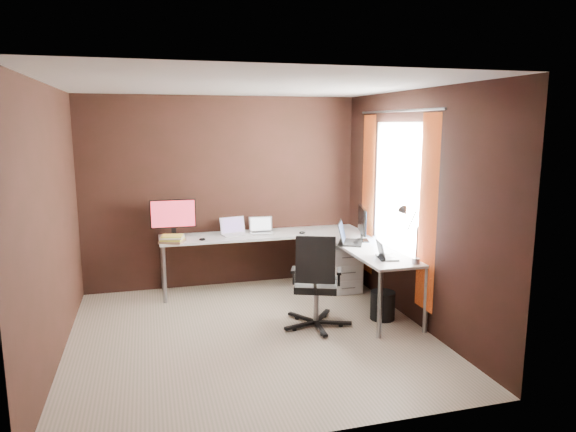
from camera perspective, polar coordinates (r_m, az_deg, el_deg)
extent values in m
cube|color=#BAA390|center=(5.42, -4.14, -13.07)|extent=(3.60, 3.60, 0.00)
cube|color=white|center=(5.00, -4.52, 14.30)|extent=(3.60, 3.60, 0.00)
cube|color=black|center=(6.82, -7.26, 2.62)|extent=(3.60, 0.00, 2.50)
cube|color=black|center=(3.36, 1.66, -5.20)|extent=(3.60, 0.00, 2.50)
cube|color=black|center=(5.04, -24.82, -0.92)|extent=(0.00, 3.60, 2.50)
cube|color=black|center=(5.68, 13.78, 0.89)|extent=(0.00, 3.60, 2.50)
cube|color=white|center=(5.96, 12.12, 3.32)|extent=(0.00, 1.00, 1.30)
cube|color=orange|center=(5.34, 15.26, 0.24)|extent=(0.01, 0.35, 2.00)
cube|color=orange|center=(6.61, 8.88, 2.34)|extent=(0.01, 0.35, 2.00)
cylinder|color=slate|center=(5.90, 12.10, 11.34)|extent=(0.02, 1.90, 0.02)
cube|color=white|center=(6.70, -2.76, -2.09)|extent=(2.65, 0.60, 0.03)
cube|color=white|center=(5.98, 9.30, -3.72)|extent=(0.60, 1.65, 0.03)
cylinder|color=slate|center=(6.39, -13.59, -6.36)|extent=(0.05, 0.05, 0.70)
cylinder|color=slate|center=(6.89, -13.74, -5.16)|extent=(0.05, 0.05, 0.70)
cylinder|color=slate|center=(5.30, 10.17, -9.70)|extent=(0.05, 0.05, 0.70)
cylinder|color=slate|center=(5.54, 15.09, -9.03)|extent=(0.05, 0.05, 0.70)
cylinder|color=slate|center=(7.40, 6.58, -3.86)|extent=(0.05, 0.05, 0.70)
cube|color=white|center=(6.75, 5.90, -5.67)|extent=(0.42, 0.50, 0.60)
cube|color=black|center=(6.59, -12.55, -2.33)|extent=(0.25, 0.16, 0.01)
cube|color=black|center=(6.60, -12.57, -1.76)|extent=(0.06, 0.03, 0.11)
cube|color=black|center=(6.55, -12.65, 0.26)|extent=(0.56, 0.04, 0.36)
cube|color=#CD2A3F|center=(6.54, -12.65, 0.24)|extent=(0.53, 0.02, 0.33)
cube|color=black|center=(6.33, 8.35, -2.71)|extent=(0.17, 0.22, 0.01)
cube|color=black|center=(6.32, 8.18, -2.25)|extent=(0.04, 0.05, 0.09)
cube|color=black|center=(6.28, 8.23, -0.45)|extent=(0.16, 0.50, 0.32)
cube|color=blue|center=(6.28, 8.36, -0.45)|extent=(0.13, 0.46, 0.29)
cube|color=white|center=(6.63, -5.91, -2.06)|extent=(0.37, 0.29, 0.02)
cube|color=white|center=(6.69, -6.19, -0.99)|extent=(0.33, 0.12, 0.21)
cube|color=#674E87|center=(6.69, -6.18, -1.00)|extent=(0.29, 0.10, 0.18)
cube|color=silver|center=(6.71, -2.95, -1.88)|extent=(0.33, 0.24, 0.02)
cube|color=silver|center=(6.77, -3.05, -0.87)|extent=(0.31, 0.09, 0.19)
cube|color=white|center=(6.76, -3.04, -0.88)|extent=(0.28, 0.07, 0.17)
cube|color=black|center=(6.20, 6.96, -2.96)|extent=(0.42, 0.48, 0.02)
cube|color=black|center=(6.18, 6.01, -1.75)|extent=(0.24, 0.39, 0.25)
cube|color=#182036|center=(6.18, 6.07, -1.75)|extent=(0.21, 0.34, 0.21)
cube|color=black|center=(5.58, 10.96, -4.55)|extent=(0.24, 0.31, 0.02)
cube|color=black|center=(5.54, 10.25, -3.65)|extent=(0.11, 0.28, 0.17)
cube|color=#CA4B7D|center=(5.54, 10.31, -3.65)|extent=(0.09, 0.24, 0.15)
cube|color=#8E6A4C|center=(6.35, -12.74, -2.75)|extent=(0.34, 0.31, 0.03)
cube|color=#E8EA47|center=(6.35, -12.75, -2.53)|extent=(0.30, 0.27, 0.02)
cube|color=silver|center=(6.34, -12.75, -2.33)|extent=(0.31, 0.27, 0.02)
cube|color=#E8EA47|center=(6.34, -12.76, -2.17)|extent=(0.27, 0.23, 0.02)
ellipsoid|color=black|center=(6.38, -9.52, -2.57)|extent=(0.09, 0.06, 0.03)
ellipsoid|color=black|center=(6.67, 1.57, -1.86)|extent=(0.09, 0.06, 0.03)
cylinder|color=slate|center=(5.42, 14.03, -4.87)|extent=(0.08, 0.08, 0.06)
cylinder|color=slate|center=(5.37, 14.12, -2.88)|extent=(0.02, 0.02, 0.32)
cylinder|color=slate|center=(5.33, 13.60, -0.51)|extent=(0.02, 0.18, 0.24)
cone|color=slate|center=(5.35, 12.80, 0.45)|extent=(0.10, 0.13, 0.13)
cylinder|color=slate|center=(5.57, 3.13, -9.75)|extent=(0.06, 0.06, 0.36)
cube|color=black|center=(5.51, 3.15, -7.69)|extent=(0.57, 0.57, 0.08)
cube|color=black|center=(5.21, 3.07, -4.88)|extent=(0.42, 0.25, 0.48)
cylinder|color=black|center=(5.87, 10.47, -9.74)|extent=(0.30, 0.30, 0.31)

